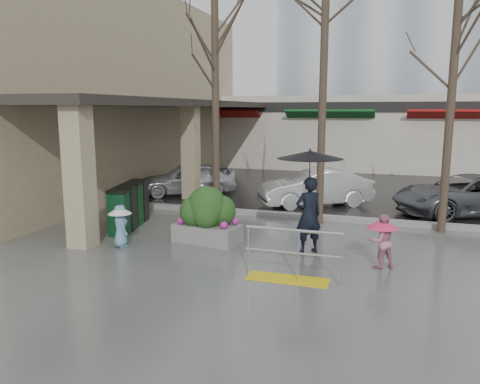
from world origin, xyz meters
The scene contains 20 objects.
ground centered at (0.00, 0.00, 0.00)m, with size 120.00×120.00×0.00m, color #51514F.
street_asphalt centered at (0.00, 22.00, 0.01)m, with size 120.00×36.00×0.01m, color black.
curb centered at (0.00, 4.00, 0.07)m, with size 120.00×0.30×0.15m, color gray.
near_building centered at (-9.00, 8.00, 4.00)m, with size 6.00×18.00×8.00m, color tan.
canopy_slab centered at (-4.80, 8.00, 3.62)m, with size 2.80×18.00×0.25m, color #2D2823.
pillar_front centered at (-3.90, -0.50, 1.75)m, with size 0.55×0.55×3.50m, color tan.
pillar_back centered at (-3.90, 6.00, 1.75)m, with size 0.55×0.55×3.50m, color tan.
storefront_row centered at (2.00, 17.97, 2.01)m, with size 34.00×6.74×4.00m.
handrail centered at (1.36, -1.20, 0.38)m, with size 1.90×0.50×1.03m.
tree_west centered at (-2.00, 3.60, 5.08)m, with size 3.20×3.20×6.80m.
tree_midwest centered at (1.20, 3.60, 5.23)m, with size 3.20×3.20×7.00m.
tree_mideast centered at (4.50, 3.60, 4.86)m, with size 3.20×3.20×6.50m.
woman centered at (1.37, 0.69, 1.52)m, with size 1.51×1.51×2.41m.
child_pink centered at (3.00, 0.11, 0.65)m, with size 0.70×0.66×1.15m.
child_blue centered at (-3.00, -0.26, 0.62)m, with size 0.60×0.57×1.05m.
planter centered at (-1.16, 0.77, 0.68)m, with size 1.74×1.07×1.42m.
news_boxes centered at (-3.78, 1.47, 0.62)m, with size 0.96×2.26×1.23m.
car_a centered at (-4.38, 6.73, 0.63)m, with size 1.49×3.70×1.26m, color #B4B4B9.
car_b centered at (0.69, 6.09, 0.63)m, with size 1.33×3.82×1.26m, color silver.
car_c centered at (5.43, 6.16, 0.63)m, with size 2.09×4.53×1.26m, color #5C5E64.
Camera 1 is at (3.08, -9.76, 3.28)m, focal length 35.00 mm.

